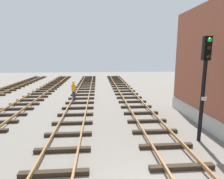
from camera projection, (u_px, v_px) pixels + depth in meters
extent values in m
cube|color=#2D2319|center=(182.00, 167.00, 7.07)|extent=(2.50, 0.24, 0.18)
cube|color=#2D2319|center=(166.00, 146.00, 8.71)|extent=(2.50, 0.24, 0.18)
cube|color=#2D2319|center=(155.00, 131.00, 10.36)|extent=(2.50, 0.24, 0.18)
cube|color=#2D2319|center=(147.00, 121.00, 12.01)|extent=(2.50, 0.24, 0.18)
cube|color=#2D2319|center=(141.00, 113.00, 13.66)|extent=(2.50, 0.24, 0.18)
cube|color=#2D2319|center=(136.00, 107.00, 15.31)|extent=(2.50, 0.24, 0.18)
cube|color=#2D2319|center=(132.00, 102.00, 16.96)|extent=(2.50, 0.24, 0.18)
cube|color=#2D2319|center=(129.00, 98.00, 18.61)|extent=(2.50, 0.24, 0.18)
cube|color=#2D2319|center=(127.00, 94.00, 20.26)|extent=(2.50, 0.24, 0.18)
cube|color=#2D2319|center=(124.00, 91.00, 21.91)|extent=(2.50, 0.24, 0.18)
cube|color=#2D2319|center=(123.00, 89.00, 23.56)|extent=(2.50, 0.24, 0.18)
cube|color=#2D2319|center=(121.00, 86.00, 25.21)|extent=(2.50, 0.24, 0.18)
cube|color=#2D2319|center=(119.00, 84.00, 26.86)|extent=(2.50, 0.24, 0.18)
cube|color=#2D2319|center=(118.00, 83.00, 28.51)|extent=(2.50, 0.24, 0.18)
cube|color=#2D2319|center=(117.00, 81.00, 30.15)|extent=(2.50, 0.24, 0.18)
cube|color=#2D2319|center=(116.00, 80.00, 31.80)|extent=(2.50, 0.24, 0.18)
cube|color=#2D2319|center=(115.00, 79.00, 33.45)|extent=(2.50, 0.24, 0.18)
cube|color=#2D2319|center=(114.00, 77.00, 35.10)|extent=(2.50, 0.24, 0.18)
cube|color=#2D2319|center=(113.00, 76.00, 36.75)|extent=(2.50, 0.24, 0.18)
cube|color=#2D2319|center=(54.00, 173.00, 6.71)|extent=(2.50, 0.24, 0.18)
cube|color=#2D2319|center=(63.00, 150.00, 8.35)|extent=(2.50, 0.24, 0.18)
cube|color=#2D2319|center=(68.00, 134.00, 10.00)|extent=(2.50, 0.24, 0.18)
cube|color=#2D2319|center=(72.00, 123.00, 11.65)|extent=(2.50, 0.24, 0.18)
cube|color=#2D2319|center=(76.00, 115.00, 13.30)|extent=(2.50, 0.24, 0.18)
cube|color=#2D2319|center=(78.00, 108.00, 14.95)|extent=(2.50, 0.24, 0.18)
cube|color=#2D2319|center=(80.00, 103.00, 16.60)|extent=(2.50, 0.24, 0.18)
cube|color=#2D2319|center=(81.00, 98.00, 18.25)|extent=(2.50, 0.24, 0.18)
cube|color=#2D2319|center=(83.00, 95.00, 19.90)|extent=(2.50, 0.24, 0.18)
cube|color=#2D2319|center=(84.00, 92.00, 21.55)|extent=(2.50, 0.24, 0.18)
cube|color=#2D2319|center=(85.00, 89.00, 23.20)|extent=(2.50, 0.24, 0.18)
cube|color=#2D2319|center=(86.00, 87.00, 24.85)|extent=(2.50, 0.24, 0.18)
cube|color=#2D2319|center=(86.00, 85.00, 26.50)|extent=(2.50, 0.24, 0.18)
cube|color=#2D2319|center=(87.00, 83.00, 28.15)|extent=(2.50, 0.24, 0.18)
cube|color=#2D2319|center=(87.00, 82.00, 29.79)|extent=(2.50, 0.24, 0.18)
cube|color=#2D2319|center=(88.00, 80.00, 31.44)|extent=(2.50, 0.24, 0.18)
cube|color=#2D2319|center=(88.00, 79.00, 33.09)|extent=(2.50, 0.24, 0.18)
cube|color=#2D2319|center=(89.00, 78.00, 34.74)|extent=(2.50, 0.24, 0.18)
cube|color=#2D2319|center=(89.00, 77.00, 36.39)|extent=(2.50, 0.24, 0.18)
cube|color=#2D2319|center=(9.00, 115.00, 13.27)|extent=(2.50, 0.24, 0.18)
cube|color=#2D2319|center=(17.00, 109.00, 14.70)|extent=(2.50, 0.24, 0.18)
cube|color=#2D2319|center=(24.00, 104.00, 16.13)|extent=(2.50, 0.24, 0.18)
cube|color=#2D2319|center=(30.00, 100.00, 17.56)|extent=(2.50, 0.24, 0.18)
cube|color=#2D2319|center=(35.00, 97.00, 18.99)|extent=(2.50, 0.24, 0.18)
cube|color=#2D2319|center=(40.00, 94.00, 20.42)|extent=(2.50, 0.24, 0.18)
cube|color=#2D2319|center=(43.00, 91.00, 21.85)|extent=(2.50, 0.24, 0.18)
cube|color=#2D2319|center=(47.00, 89.00, 23.28)|extent=(2.50, 0.24, 0.18)
cube|color=#2D2319|center=(50.00, 87.00, 24.71)|extent=(2.50, 0.24, 0.18)
cube|color=#2D2319|center=(52.00, 85.00, 26.14)|extent=(2.50, 0.24, 0.18)
cube|color=#2D2319|center=(55.00, 84.00, 27.56)|extent=(2.50, 0.24, 0.18)
cube|color=#2D2319|center=(57.00, 82.00, 28.99)|extent=(2.50, 0.24, 0.18)
cube|color=#2D2319|center=(59.00, 81.00, 30.42)|extent=(2.50, 0.24, 0.18)
cube|color=#2D2319|center=(60.00, 80.00, 31.85)|extent=(2.50, 0.24, 0.18)
cube|color=#2D2319|center=(62.00, 79.00, 33.28)|extent=(2.50, 0.24, 0.18)
cube|color=#2D2319|center=(63.00, 78.00, 34.71)|extent=(2.50, 0.24, 0.18)
cube|color=#2D2319|center=(65.00, 77.00, 36.14)|extent=(2.50, 0.24, 0.18)
cube|color=#2D2319|center=(0.00, 93.00, 21.08)|extent=(2.50, 0.24, 0.18)
cube|color=#2D2319|center=(5.00, 90.00, 22.42)|extent=(2.50, 0.24, 0.18)
cube|color=#2D2319|center=(11.00, 88.00, 23.76)|extent=(2.50, 0.24, 0.18)
cube|color=#2D2319|center=(15.00, 86.00, 25.10)|extent=(2.50, 0.24, 0.18)
cube|color=#2D2319|center=(19.00, 85.00, 26.44)|extent=(2.50, 0.24, 0.18)
cube|color=#2D2319|center=(23.00, 83.00, 27.78)|extent=(2.50, 0.24, 0.18)
cube|color=#2D2319|center=(27.00, 82.00, 29.12)|extent=(2.50, 0.24, 0.18)
cube|color=#2D2319|center=(30.00, 81.00, 30.46)|extent=(2.50, 0.24, 0.18)
cube|color=#2D2319|center=(32.00, 80.00, 31.80)|extent=(2.50, 0.24, 0.18)
cube|color=#2D2319|center=(35.00, 79.00, 33.14)|extent=(2.50, 0.24, 0.18)
cube|color=#2D2319|center=(37.00, 78.00, 34.48)|extent=(2.50, 0.24, 0.18)
cube|color=#2D2319|center=(40.00, 77.00, 35.83)|extent=(2.50, 0.24, 0.18)
cylinder|color=black|center=(202.00, 102.00, 9.11)|extent=(0.18, 0.18, 4.01)
cube|color=black|center=(207.00, 48.00, 8.65)|extent=(0.36, 0.24, 1.10)
sphere|color=#19E53F|center=(210.00, 40.00, 8.41)|extent=(0.20, 0.20, 0.20)
sphere|color=black|center=(209.00, 48.00, 8.47)|extent=(0.20, 0.20, 0.20)
sphere|color=black|center=(208.00, 56.00, 8.54)|extent=(0.20, 0.20, 0.20)
cube|color=white|center=(204.00, 99.00, 8.94)|extent=(0.24, 0.03, 0.18)
cylinder|color=#262D4C|center=(74.00, 96.00, 17.96)|extent=(0.32, 0.32, 0.85)
cylinder|color=orange|center=(74.00, 88.00, 17.82)|extent=(0.40, 0.40, 0.65)
sphere|color=tan|center=(73.00, 83.00, 17.74)|extent=(0.24, 0.24, 0.24)
sphere|color=yellow|center=(73.00, 82.00, 17.71)|extent=(0.22, 0.22, 0.22)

